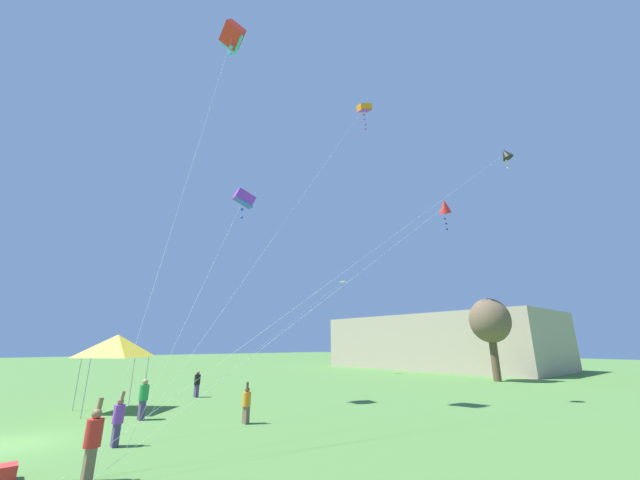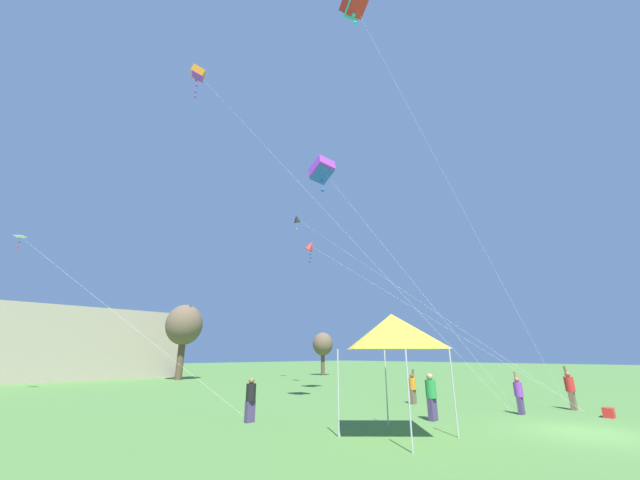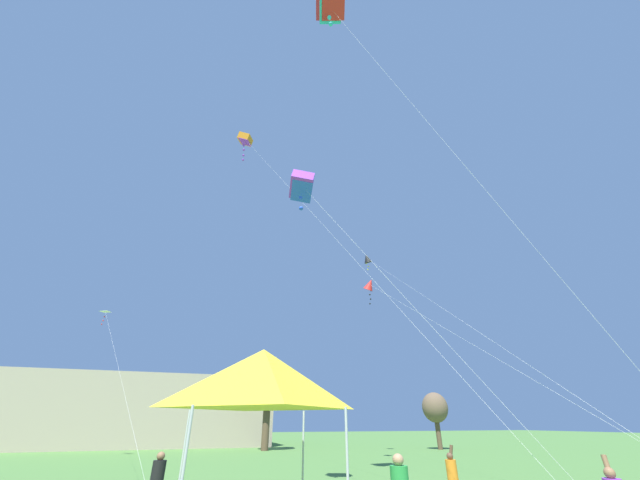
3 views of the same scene
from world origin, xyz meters
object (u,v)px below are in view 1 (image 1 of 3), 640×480
Objects in this scene: person_red_shirt at (93,441)px; cooler_box at (7,473)px; kite_red_box_0 at (233,36)px; kite_orange_box_5 at (364,109)px; person_orange_shirt at (247,403)px; person_black_shirt at (197,383)px; person_purple_shirt at (118,419)px; festival_tent at (117,346)px; kite_red_diamond_4 at (445,207)px; kite_white_delta_1 at (341,283)px; kite_black_diamond_3 at (505,154)px; kite_purple_box_2 at (244,199)px; person_green_shirt at (143,398)px.

cooler_box is at bearing 81.36° from person_red_shirt.
kite_orange_box_5 reaches higher than kite_red_box_0.
person_orange_shirt is 1.07× the size of person_black_shirt.
cooler_box is 3.54m from person_purple_shirt.
festival_tent is 0.15× the size of kite_red_box_0.
cooler_box is 24.57m from kite_red_diamond_4.
person_orange_shirt is 9.84m from person_black_shirt.
kite_white_delta_1 is at bearing 121.77° from cooler_box.
person_purple_shirt is 34.56m from kite_white_delta_1.
person_purple_shirt is at bearing -71.39° from kite_orange_box_5.
kite_red_box_0 is (-4.35, -0.33, 24.58)m from person_orange_shirt.
person_purple_shirt is at bearing -47.43° from kite_red_box_0.
kite_white_delta_1 is (-12.70, 22.98, -14.37)m from kite_red_box_0.
cooler_box is at bearing 162.90° from person_black_shirt.
person_orange_shirt is 0.06× the size of kite_orange_box_5.
person_red_shirt is 29.95m from kite_black_diamond_3.
person_black_shirt is 0.07× the size of kite_black_diamond_3.
kite_purple_box_2 is (11.81, -20.72, 2.22)m from kite_white_delta_1.
person_orange_shirt is 0.88× the size of person_red_shirt.
cooler_box is 0.30× the size of person_green_shirt.
kite_red_box_0 is at bearing -80.35° from kite_orange_box_5.
person_purple_shirt is 29.43m from kite_black_diamond_3.
person_purple_shirt is 0.13× the size of kite_purple_box_2.
kite_orange_box_5 is at bearing -178.04° from kite_black_diamond_3.
kite_red_diamond_4 is at bearing 57.82° from kite_red_box_0.
kite_white_delta_1 is (-17.05, 22.65, 10.21)m from person_orange_shirt.
kite_purple_box_2 is at bearing 174.29° from person_green_shirt.
kite_black_diamond_3 is 18.11m from kite_orange_box_5.
kite_white_delta_1 is (-13.00, 26.06, 10.09)m from person_green_shirt.
person_green_shirt is at bearing 161.44° from person_black_shirt.
kite_red_diamond_4 is at bearing -25.46° from kite_white_delta_1.
person_black_shirt is 12.26m from person_purple_shirt.
kite_black_diamond_3 reaches higher than person_green_shirt.
kite_white_delta_1 is at bearing 95.18° from person_purple_shirt.
kite_white_delta_1 is 23.21m from kite_red_diamond_4.
kite_red_box_0 reaches higher than person_red_shirt.
person_green_shirt is 0.08× the size of kite_white_delta_1.
kite_white_delta_1 is at bearing 151.77° from kite_orange_box_5.
kite_purple_box_2 is at bearing 167.30° from person_orange_shirt.
person_green_shirt is 24.65m from kite_red_box_0.
person_orange_shirt is at bearing 104.50° from cooler_box.
kite_purple_box_2 reaches higher than festival_tent.
person_orange_shirt is 0.08× the size of kite_white_delta_1.
festival_tent is 29.88m from kite_black_diamond_3.
festival_tent is 22.63m from kite_red_box_0.
person_green_shirt is (5.67, -5.01, 0.08)m from person_black_shirt.
person_green_shirt reaches higher than person_black_shirt.
kite_red_diamond_4 is (7.90, 16.11, 11.74)m from person_green_shirt.
person_red_shirt is at bearing 46.20° from cooler_box.
person_black_shirt is 32.69m from kite_orange_box_5.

